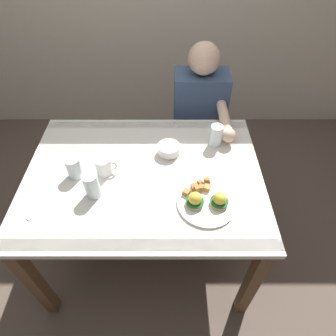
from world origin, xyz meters
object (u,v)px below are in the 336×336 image
object	(u,v)px
diner_person	(201,117)
water_glass_near	(93,186)
fruit_bowl	(170,149)
water_glass_extra	(217,137)
coffee_mug	(105,165)
water_glass_far	(75,168)
fork	(40,209)
dining_table	(145,187)
eggs_benedict_plate	(207,201)

from	to	relation	value
diner_person	water_glass_near	bearing A→B (deg)	-127.44
fruit_bowl	water_glass_extra	xyz separation A→B (m)	(0.26, 0.07, 0.02)
coffee_mug	water_glass_far	world-z (taller)	water_glass_far
fork	water_glass_extra	world-z (taller)	water_glass_extra
water_glass_far	diner_person	bearing A→B (deg)	42.21
fruit_bowl	water_glass_far	world-z (taller)	water_glass_far
dining_table	fork	distance (m)	0.52
water_glass_near	diner_person	bearing A→B (deg)	52.56
fork	water_glass_far	world-z (taller)	water_glass_far
coffee_mug	water_glass_far	distance (m)	0.14
dining_table	water_glass_far	xyz separation A→B (m)	(-0.34, -0.01, 0.16)
coffee_mug	diner_person	distance (m)	0.81
eggs_benedict_plate	fruit_bowl	size ratio (longest dim) A/B	2.25
coffee_mug	diner_person	bearing A→B (deg)	48.17
water_glass_far	fork	bearing A→B (deg)	-119.75
coffee_mug	water_glass_far	xyz separation A→B (m)	(-0.14, -0.02, -0.00)
water_glass_far	diner_person	size ratio (longest dim) A/B	0.10
water_glass_extra	diner_person	size ratio (longest dim) A/B	0.11
water_glass_extra	water_glass_near	bearing A→B (deg)	-149.59
coffee_mug	diner_person	xyz separation A→B (m)	(0.53, 0.59, -0.14)
fruit_bowl	water_glass_far	distance (m)	0.49
dining_table	fork	world-z (taller)	fork
eggs_benedict_plate	diner_person	distance (m)	0.80
fork	water_glass_far	xyz separation A→B (m)	(0.12, 0.21, 0.05)
water_glass_near	water_glass_far	distance (m)	0.17
coffee_mug	fork	world-z (taller)	coffee_mug
coffee_mug	diner_person	world-z (taller)	diner_person
water_glass_near	fork	bearing A→B (deg)	-159.15
fruit_bowl	water_glass_near	distance (m)	0.45
fork	water_glass_near	world-z (taller)	water_glass_near
dining_table	diner_person	world-z (taller)	diner_person
eggs_benedict_plate	coffee_mug	xyz separation A→B (m)	(-0.49, 0.20, 0.03)
fork	water_glass_near	size ratio (longest dim) A/B	1.05
eggs_benedict_plate	fruit_bowl	world-z (taller)	eggs_benedict_plate
eggs_benedict_plate	water_glass_far	size ratio (longest dim) A/B	2.41
dining_table	water_glass_extra	bearing A→B (deg)	30.02
diner_person	coffee_mug	bearing A→B (deg)	-131.83
fruit_bowl	water_glass_extra	bearing A→B (deg)	16.02
coffee_mug	water_glass_extra	xyz separation A→B (m)	(0.58, 0.22, 0.00)
fork	water_glass_far	bearing A→B (deg)	60.25
dining_table	water_glass_far	world-z (taller)	water_glass_far
coffee_mug	water_glass_near	world-z (taller)	water_glass_near
eggs_benedict_plate	water_glass_far	bearing A→B (deg)	164.31
coffee_mug	diner_person	size ratio (longest dim) A/B	0.10
fruit_bowl	eggs_benedict_plate	bearing A→B (deg)	-63.36
coffee_mug	eggs_benedict_plate	bearing A→B (deg)	-21.76
water_glass_far	water_glass_extra	bearing A→B (deg)	18.02
coffee_mug	fork	xyz separation A→B (m)	(-0.26, -0.23, -0.05)
dining_table	eggs_benedict_plate	world-z (taller)	eggs_benedict_plate
fork	diner_person	bearing A→B (deg)	46.01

